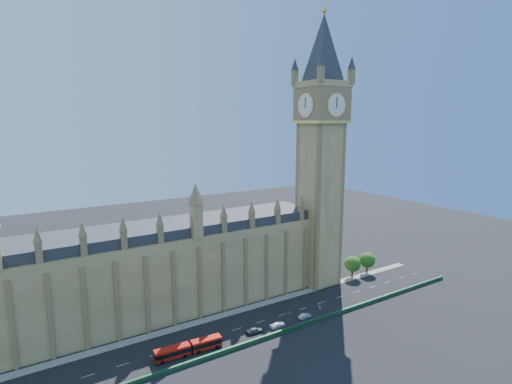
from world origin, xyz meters
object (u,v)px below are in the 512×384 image
red_bus (189,348)px  car_grey (255,330)px  car_white (278,325)px  car_silver (305,316)px

red_bus → car_grey: (19.69, -0.25, -0.76)m
car_grey → car_white: size_ratio=0.96×
car_silver → car_white: car_white is taller
car_grey → car_white: (7.39, -0.86, -0.09)m
car_grey → car_silver: size_ratio=1.11×
red_bus → car_silver: size_ratio=4.13×
red_bus → car_white: red_bus is taller
car_grey → car_silver: (17.50, -0.70, -0.11)m
car_silver → car_white: bearing=86.7°
red_bus → car_silver: bearing=2.5°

